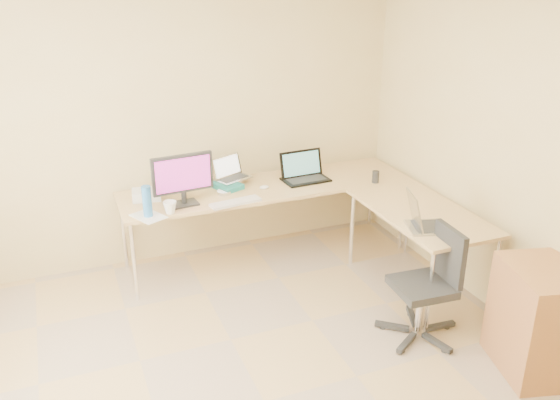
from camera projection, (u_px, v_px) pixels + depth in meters
name	position (u px, v px, depth m)	size (l,w,h in m)	color
wall_back	(174.00, 121.00, 5.21)	(4.50, 4.50, 0.00)	#D4C089
wall_right	(551.00, 170.00, 4.00)	(4.50, 4.50, 0.00)	#D4C089
desk_main	(267.00, 222.00, 5.47)	(2.65, 0.70, 0.73)	tan
desk_return	(418.00, 250.00, 4.95)	(0.70, 1.30, 0.73)	tan
monitor	(183.00, 180.00, 4.84)	(0.51, 0.17, 0.44)	#242424
book_stack	(227.00, 186.00, 5.27)	(0.19, 0.26, 0.04)	#1C7776
laptop_center	(232.00, 168.00, 5.32)	(0.32, 0.24, 0.21)	#B8B8B8
laptop_black	(306.00, 167.00, 5.40)	(0.42, 0.31, 0.26)	black
keyboard	(236.00, 202.00, 4.94)	(0.44, 0.12, 0.02)	silver
mouse	(264.00, 187.00, 5.25)	(0.09, 0.06, 0.03)	white
mug	(170.00, 207.00, 4.73)	(0.11, 0.11, 0.10)	white
cd_stack	(224.00, 192.00, 5.14)	(0.12, 0.12, 0.03)	silver
water_bottle	(147.00, 202.00, 4.64)	(0.07, 0.07, 0.26)	#2C6DAD
papers	(148.00, 216.00, 4.69)	(0.19, 0.27, 0.01)	silver
white_box	(146.00, 195.00, 5.01)	(0.24, 0.17, 0.09)	silver
desk_fan	(164.00, 177.00, 5.15)	(0.21, 0.21, 0.27)	white
black_cup	(376.00, 177.00, 5.38)	(0.06, 0.06, 0.11)	#242424
laptop_return	(429.00, 214.00, 4.44)	(0.28, 0.35, 0.24)	#B4B4B4
office_chair	(423.00, 277.00, 4.26)	(0.52, 0.52, 0.87)	#272626
cabinet	(539.00, 323.00, 3.96)	(0.48, 0.59, 0.82)	brown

